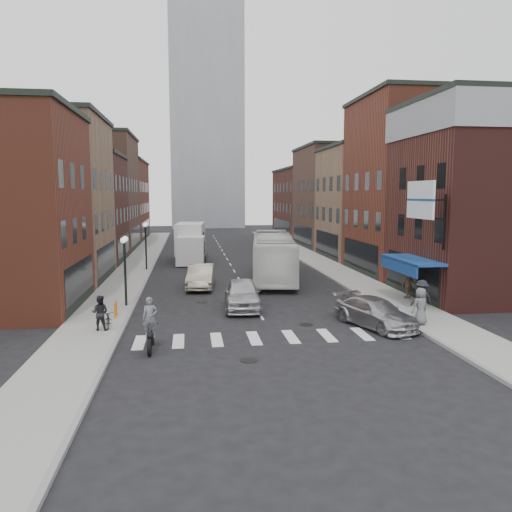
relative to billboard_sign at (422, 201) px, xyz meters
The scene contains 32 objects.
ground 10.56m from the billboard_sign, behind, with size 160.00×160.00×0.00m, color black.
sidewalk_left 28.12m from the billboard_sign, 128.47° to the left, with size 3.00×74.00×0.15m, color gray.
sidewalk_right 22.34m from the billboard_sign, 90.23° to the left, with size 3.00×74.00×0.15m, color gray.
curb_left 27.25m from the billboard_sign, 125.94° to the left, with size 0.20×74.00×0.16m, color gray.
curb_right 22.41m from the billboard_sign, 94.22° to the left, with size 0.20×74.00×0.16m, color gray.
crosswalk_stripes 11.12m from the billboard_sign, 157.82° to the right, with size 12.00×2.20×0.01m, color silver.
bldg_left_mid_a 27.17m from the billboard_sign, 150.21° to the left, with size 10.30×10.20×12.30m.
bldg_left_mid_b 33.30m from the billboard_sign, 135.10° to the left, with size 10.30×10.20×10.30m.
bldg_left_far_a 41.79m from the billboard_sign, 124.35° to the left, with size 10.30×12.20×13.30m.
bldg_left_far_b 53.93m from the billboard_sign, 115.93° to the left, with size 10.30×16.20×11.30m.
bldg_right_corner 7.55m from the billboard_sign, 31.97° to the left, with size 10.30×9.20×12.30m.
bldg_right_mid_a 14.98m from the billboard_sign, 64.61° to the left, with size 10.30×10.20×14.30m.
bldg_right_mid_b 24.36m from the billboard_sign, 74.75° to the left, with size 10.30×10.20×11.30m.
bldg_right_far_a 35.09m from the billboard_sign, 79.48° to the left, with size 10.30×12.20×12.30m.
bldg_right_far_b 48.93m from the billboard_sign, 82.47° to the left, with size 10.30×16.20×10.30m.
awning_blue 4.05m from the billboard_sign, 80.39° to the left, with size 1.80×5.00×0.78m.
billboard_sign is the anchor object (origin of this frame).
distant_tower 80.22m from the billboard_sign, 96.32° to the left, with size 14.00×14.00×50.00m, color #9399A0.
streetlamp_near 16.68m from the billboard_sign, 167.65° to the left, with size 0.32×1.22×4.11m.
streetlamp_far 23.92m from the billboard_sign, 132.41° to the left, with size 0.32×1.22×4.11m.
bike_rack 17.14m from the billboard_sign, behind, with size 0.08×0.68×0.80m.
box_truck 26.51m from the billboard_sign, 117.87° to the left, with size 3.07×8.60×3.66m.
motorcycle_rider 15.61m from the billboard_sign, 161.55° to the right, with size 0.64×2.23×2.27m.
transit_bus 14.22m from the billboard_sign, 116.21° to the left, with size 2.98×12.75×3.55m, color silver.
sedan_left_near 11.05m from the billboard_sign, 165.38° to the left, with size 2.01×4.99×1.70m, color #BDBCC2.
sedan_left_far 15.67m from the billboard_sign, 141.78° to the left, with size 1.72×4.95×1.63m, color beige.
curb_car 6.78m from the billboard_sign, 144.84° to the right, with size 1.97×4.86×1.41m, color #A9A9AD.
parked_bicycle 17.24m from the billboard_sign, behind, with size 0.53×1.53×0.80m, color black.
ped_left_solo 17.41m from the billboard_sign, behind, with size 0.81×0.46×1.66m, color black.
ped_right_a 5.22m from the billboard_sign, 108.98° to the right, with size 1.27×0.63×1.96m, color black.
ped_right_b 6.18m from the billboard_sign, 73.76° to the left, with size 0.95×0.47×1.62m, color #856143.
ped_right_c 5.89m from the billboard_sign, 113.35° to the right, with size 0.89×0.58×1.83m, color #595C60.
Camera 1 is at (-3.74, -24.81, 6.49)m, focal length 35.00 mm.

